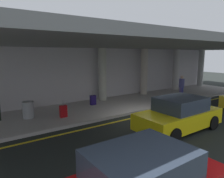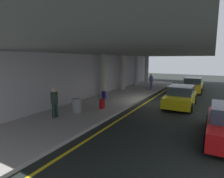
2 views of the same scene
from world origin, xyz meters
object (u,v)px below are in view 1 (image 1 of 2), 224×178
Objects in this scene: support_column_center at (176,70)px; person_waiting_for_ride at (182,85)px; car_yellow_taxi at (179,115)px; suitcase_upright_primary at (93,100)px; support_column_left_mid at (144,72)px; support_column_right_mid at (201,68)px; trash_bin_steel at (28,110)px; suitcase_upright_secondary at (63,111)px; support_column_far_left at (102,74)px.

support_column_center is 2.17× the size of person_waiting_for_ride.
car_yellow_taxi is 4.56× the size of suitcase_upright_primary.
support_column_right_mid is (8.00, 0.00, 0.00)m from support_column_left_mid.
car_yellow_taxi is 2.44× the size of person_waiting_for_ride.
support_column_center is at bearing 5.81° from trash_bin_steel.
support_column_right_mid is 7.47m from person_waiting_for_ride.
trash_bin_steel is (-5.21, 5.28, -0.14)m from car_yellow_taxi.
support_column_left_mid is at bearing -5.56° from suitcase_upright_primary.
trash_bin_steel is at bearing 123.96° from suitcase_upright_secondary.
support_column_center is 4.11m from person_waiting_for_ride.
support_column_right_mid reaches higher than suitcase_upright_primary.
trash_bin_steel is (-10.51, 1.45, -0.54)m from person_waiting_for_ride.
support_column_far_left is at bearing -99.72° from person_waiting_for_ride.
trash_bin_steel is at bearing -46.88° from car_yellow_taxi.
support_column_left_mid is (4.00, 0.00, 0.00)m from support_column_far_left.
suitcase_upright_secondary is (-15.86, -2.27, -1.51)m from support_column_right_mid.
support_column_center is at bearing 180.00° from support_column_right_mid.
support_column_center reaches higher than suitcase_upright_secondary.
support_column_right_mid is (4.00, 0.00, 0.00)m from support_column_center.
support_column_far_left and support_column_left_mid have the same top height.
suitcase_upright_secondary reaches higher than trash_bin_steel.
support_column_left_mid is at bearing 0.00° from support_column_far_left.
support_column_left_mid is 3.16m from person_waiting_for_ride.
support_column_left_mid is 2.17× the size of person_waiting_for_ride.
suitcase_upright_primary is (-5.27, -0.83, -1.51)m from support_column_left_mid.
support_column_center is at bearing 153.52° from person_waiting_for_ride.
trash_bin_steel is at bearing 172.73° from suitcase_upright_primary.
support_column_right_mid is 13.38m from suitcase_upright_primary.
support_column_far_left is 1.00× the size of support_column_left_mid.
support_column_right_mid reaches higher than suitcase_upright_secondary.
person_waiting_for_ride is 1.87× the size of suitcase_upright_primary.
support_column_far_left is at bearing 180.00° from support_column_right_mid.
support_column_center is at bearing 0.00° from support_column_far_left.
support_column_far_left is 8.00m from support_column_center.
car_yellow_taxi is at bearing -151.38° from support_column_right_mid.
support_column_left_mid and support_column_right_mid have the same top height.
support_column_right_mid is 4.29× the size of trash_bin_steel.
support_column_center is 10.61m from car_yellow_taxi.
support_column_center is 12.17m from suitcase_upright_secondary.
support_column_left_mid is at bearing 180.00° from support_column_center.
suitcase_upright_primary is at bearing -174.85° from support_column_center.
suitcase_upright_secondary is at bearing -149.50° from support_column_far_left.
support_column_center is at bearing 0.00° from support_column_left_mid.
support_column_left_mid reaches higher than suitcase_upright_primary.
person_waiting_for_ride is 1.98× the size of trash_bin_steel.
car_yellow_taxi is at bearing -91.49° from support_column_far_left.
support_column_far_left is 5.92m from person_waiting_for_ride.
support_column_left_mid reaches higher than trash_bin_steel.
support_column_center is 1.00× the size of support_column_right_mid.
suitcase_upright_secondary is (-7.86, -2.27, -1.51)m from support_column_left_mid.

